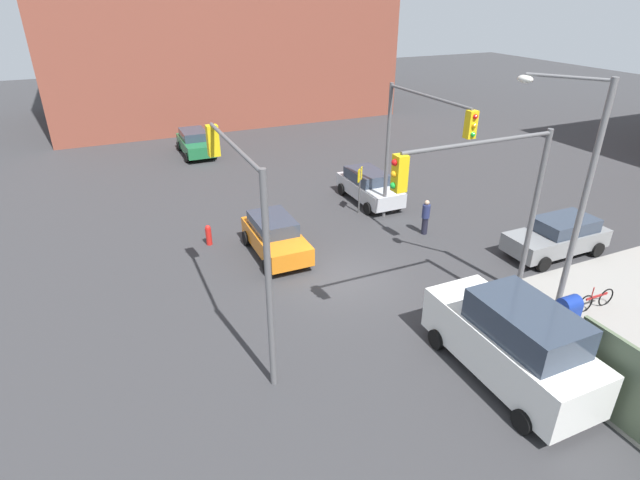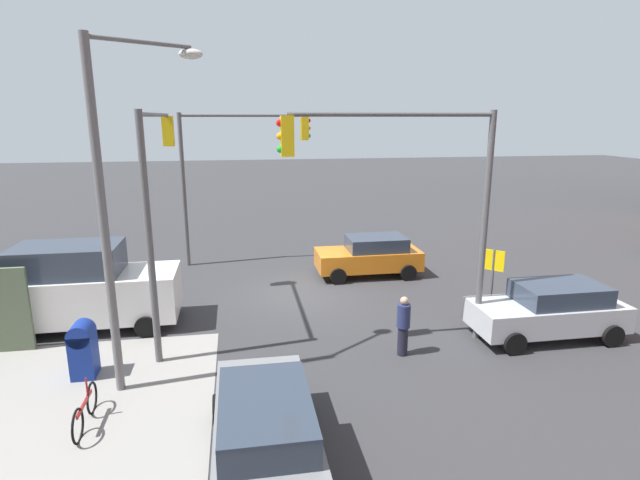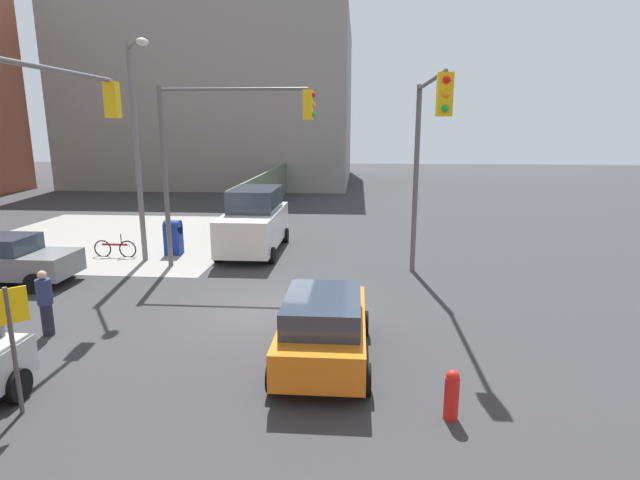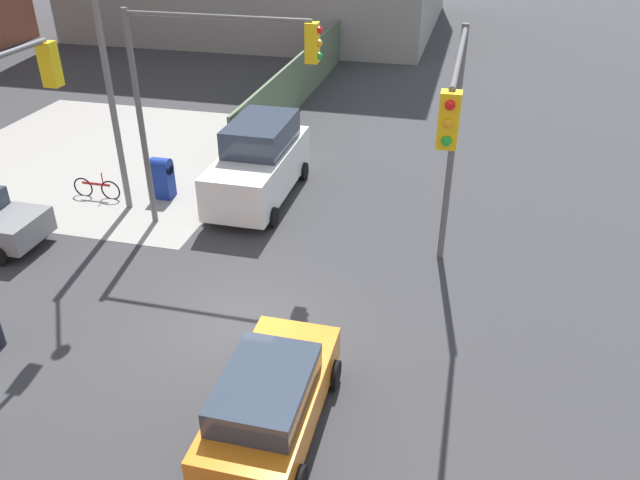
{
  "view_description": "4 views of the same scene",
  "coord_description": "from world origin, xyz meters",
  "px_view_note": "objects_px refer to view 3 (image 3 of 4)",
  "views": [
    {
      "loc": [
        15.13,
        -7.8,
        10.21
      ],
      "look_at": [
        -0.36,
        -0.86,
        1.66
      ],
      "focal_mm": 28.0,
      "sensor_mm": 36.0,
      "label": 1
    },
    {
      "loc": [
        2.28,
        17.14,
        6.31
      ],
      "look_at": [
        -0.87,
        -1.65,
        1.61
      ],
      "focal_mm": 28.0,
      "sensor_mm": 36.0,
      "label": 2
    },
    {
      "loc": [
        -13.15,
        -2.48,
        5.08
      ],
      "look_at": [
        0.56,
        -1.44,
        1.98
      ],
      "focal_mm": 28.0,
      "sensor_mm": 36.0,
      "label": 3
    },
    {
      "loc": [
        -11.29,
        -4.82,
        9.44
      ],
      "look_at": [
        0.11,
        -2.01,
        2.67
      ],
      "focal_mm": 35.0,
      "sensor_mm": 36.0,
      "label": 4
    }
  ],
  "objects_px": {
    "bicycle_leaning_on_fence": "(115,249)",
    "traffic_signal_ne_corner": "(221,141)",
    "smokestack": "(2,94)",
    "street_lamp_corner": "(138,138)",
    "fire_hydrant": "(452,394)",
    "van_white_delivery": "(254,221)",
    "traffic_signal_nw_corner": "(48,147)",
    "hatchback_orange": "(324,326)",
    "sedan_gray": "(3,259)",
    "pedestrian_crossing": "(45,302)",
    "traffic_signal_se_corner": "(425,143)",
    "mailbox_blue": "(173,236)"
  },
  "relations": [
    {
      "from": "smokestack",
      "to": "street_lamp_corner",
      "type": "height_order",
      "value": "smokestack"
    },
    {
      "from": "pedestrian_crossing",
      "to": "mailbox_blue",
      "type": "bearing_deg",
      "value": -159.29
    },
    {
      "from": "traffic_signal_ne_corner",
      "to": "pedestrian_crossing",
      "type": "xyz_separation_m",
      "value": [
        -6.5,
        2.83,
        -3.77
      ]
    },
    {
      "from": "street_lamp_corner",
      "to": "bicycle_leaning_on_fence",
      "type": "height_order",
      "value": "street_lamp_corner"
    },
    {
      "from": "traffic_signal_se_corner",
      "to": "van_white_delivery",
      "type": "height_order",
      "value": "traffic_signal_se_corner"
    },
    {
      "from": "traffic_signal_nw_corner",
      "to": "hatchback_orange",
      "type": "bearing_deg",
      "value": -96.41
    },
    {
      "from": "smokestack",
      "to": "traffic_signal_ne_corner",
      "type": "distance_m",
      "value": 38.88
    },
    {
      "from": "traffic_signal_se_corner",
      "to": "pedestrian_crossing",
      "type": "relative_size",
      "value": 3.89
    },
    {
      "from": "street_lamp_corner",
      "to": "van_white_delivery",
      "type": "distance_m",
      "value": 5.53
    },
    {
      "from": "traffic_signal_se_corner",
      "to": "pedestrian_crossing",
      "type": "height_order",
      "value": "traffic_signal_se_corner"
    },
    {
      "from": "van_white_delivery",
      "to": "pedestrian_crossing",
      "type": "bearing_deg",
      "value": 159.35
    },
    {
      "from": "street_lamp_corner",
      "to": "van_white_delivery",
      "type": "bearing_deg",
      "value": -60.7
    },
    {
      "from": "mailbox_blue",
      "to": "fire_hydrant",
      "type": "xyz_separation_m",
      "value": [
        -11.2,
        -9.2,
        -0.28
      ]
    },
    {
      "from": "street_lamp_corner",
      "to": "traffic_signal_nw_corner",
      "type": "bearing_deg",
      "value": -171.33
    },
    {
      "from": "traffic_signal_se_corner",
      "to": "pedestrian_crossing",
      "type": "xyz_separation_m",
      "value": [
        -4.39,
        9.7,
        -3.77
      ]
    },
    {
      "from": "traffic_signal_ne_corner",
      "to": "sedan_gray",
      "type": "relative_size",
      "value": 1.45
    },
    {
      "from": "traffic_signal_nw_corner",
      "to": "van_white_delivery",
      "type": "distance_m",
      "value": 10.23
    },
    {
      "from": "traffic_signal_nw_corner",
      "to": "street_lamp_corner",
      "type": "height_order",
      "value": "street_lamp_corner"
    },
    {
      "from": "pedestrian_crossing",
      "to": "bicycle_leaning_on_fence",
      "type": "xyz_separation_m",
      "value": [
        7.6,
        2.0,
        -0.52
      ]
    },
    {
      "from": "traffic_signal_nw_corner",
      "to": "sedan_gray",
      "type": "distance_m",
      "value": 7.36
    },
    {
      "from": "traffic_signal_nw_corner",
      "to": "mailbox_blue",
      "type": "relative_size",
      "value": 4.55
    },
    {
      "from": "van_white_delivery",
      "to": "traffic_signal_se_corner",
      "type": "bearing_deg",
      "value": -126.35
    },
    {
      "from": "street_lamp_corner",
      "to": "pedestrian_crossing",
      "type": "height_order",
      "value": "street_lamp_corner"
    },
    {
      "from": "smokestack",
      "to": "pedestrian_crossing",
      "type": "xyz_separation_m",
      "value": [
        -33.65,
        -24.8,
        -7.18
      ]
    },
    {
      "from": "street_lamp_corner",
      "to": "fire_hydrant",
      "type": "height_order",
      "value": "street_lamp_corner"
    },
    {
      "from": "van_white_delivery",
      "to": "bicycle_leaning_on_fence",
      "type": "xyz_separation_m",
      "value": [
        -1.42,
        5.4,
        -0.93
      ]
    },
    {
      "from": "traffic_signal_se_corner",
      "to": "fire_hydrant",
      "type": "height_order",
      "value": "traffic_signal_se_corner"
    },
    {
      "from": "traffic_signal_ne_corner",
      "to": "van_white_delivery",
      "type": "height_order",
      "value": "traffic_signal_ne_corner"
    },
    {
      "from": "traffic_signal_ne_corner",
      "to": "street_lamp_corner",
      "type": "distance_m",
      "value": 3.25
    },
    {
      "from": "fire_hydrant",
      "to": "hatchback_orange",
      "type": "distance_m",
      "value": 3.18
    },
    {
      "from": "sedan_gray",
      "to": "pedestrian_crossing",
      "type": "xyz_separation_m",
      "value": [
        -3.95,
        -3.99,
        0.02
      ]
    },
    {
      "from": "traffic_signal_nw_corner",
      "to": "street_lamp_corner",
      "type": "distance_m",
      "value": 7.23
    },
    {
      "from": "hatchback_orange",
      "to": "pedestrian_crossing",
      "type": "xyz_separation_m",
      "value": [
        0.96,
        6.99,
        0.02
      ]
    },
    {
      "from": "hatchback_orange",
      "to": "bicycle_leaning_on_fence",
      "type": "xyz_separation_m",
      "value": [
        8.56,
        8.98,
        -0.5
      ]
    },
    {
      "from": "traffic_signal_ne_corner",
      "to": "bicycle_leaning_on_fence",
      "type": "xyz_separation_m",
      "value": [
        1.1,
        4.83,
        -4.29
      ]
    },
    {
      "from": "street_lamp_corner",
      "to": "fire_hydrant",
      "type": "distance_m",
      "value": 14.54
    },
    {
      "from": "smokestack",
      "to": "fire_hydrant",
      "type": "distance_m",
      "value": 50.69
    },
    {
      "from": "traffic_signal_ne_corner",
      "to": "street_lamp_corner",
      "type": "height_order",
      "value": "street_lamp_corner"
    },
    {
      "from": "traffic_signal_se_corner",
      "to": "sedan_gray",
      "type": "height_order",
      "value": "traffic_signal_se_corner"
    },
    {
      "from": "pedestrian_crossing",
      "to": "traffic_signal_nw_corner",
      "type": "bearing_deg",
      "value": 92.26
    },
    {
      "from": "traffic_signal_se_corner",
      "to": "mailbox_blue",
      "type": "distance_m",
      "value": 10.94
    },
    {
      "from": "traffic_signal_nw_corner",
      "to": "van_white_delivery",
      "type": "xyz_separation_m",
      "value": [
        9.28,
        -2.7,
        -3.37
      ]
    },
    {
      "from": "traffic_signal_ne_corner",
      "to": "sedan_gray",
      "type": "xyz_separation_m",
      "value": [
        -2.55,
        6.82,
        -3.79
      ]
    },
    {
      "from": "street_lamp_corner",
      "to": "pedestrian_crossing",
      "type": "xyz_separation_m",
      "value": [
        -6.9,
        -0.39,
        -3.83
      ]
    },
    {
      "from": "pedestrian_crossing",
      "to": "fire_hydrant",
      "type": "bearing_deg",
      "value": 94.41
    },
    {
      "from": "smokestack",
      "to": "bicycle_leaning_on_fence",
      "type": "relative_size",
      "value": 9.19
    },
    {
      "from": "bicycle_leaning_on_fence",
      "to": "traffic_signal_ne_corner",
      "type": "bearing_deg",
      "value": -102.84
    },
    {
      "from": "fire_hydrant",
      "to": "pedestrian_crossing",
      "type": "bearing_deg",
      "value": 72.3
    },
    {
      "from": "traffic_signal_se_corner",
      "to": "sedan_gray",
      "type": "xyz_separation_m",
      "value": [
        -0.44,
        13.69,
        -3.79
      ]
    },
    {
      "from": "traffic_signal_nw_corner",
      "to": "traffic_signal_ne_corner",
      "type": "height_order",
      "value": "same"
    }
  ]
}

